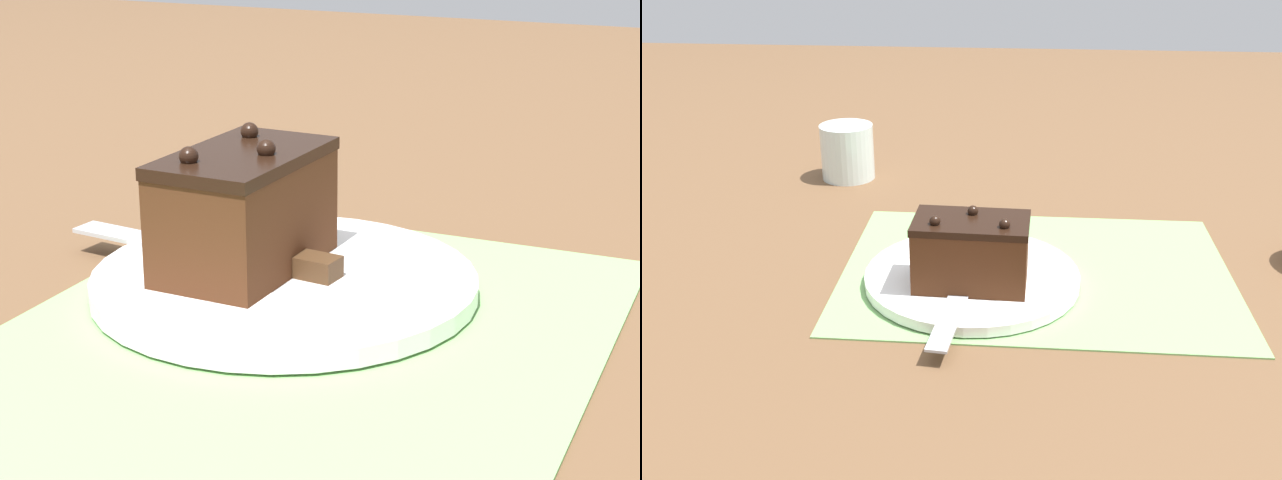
{
  "view_description": "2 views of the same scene",
  "coord_description": "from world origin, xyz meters",
  "views": [
    {
      "loc": [
        -0.5,
        -0.24,
        0.26
      ],
      "look_at": [
        0.07,
        0.01,
        0.04
      ],
      "focal_mm": 60.0,
      "sensor_mm": 36.0,
      "label": 1
    },
    {
      "loc": [
        0.02,
        0.81,
        0.41
      ],
      "look_at": [
        0.08,
        0.06,
        0.07
      ],
      "focal_mm": 42.0,
      "sensor_mm": 36.0,
      "label": 2
    }
  ],
  "objects": [
    {
      "name": "cake_plate",
      "position": [
        0.07,
        0.04,
        0.01
      ],
      "size": [
        0.25,
        0.25,
        0.01
      ],
      "color": "white",
      "rests_on": "placemat_woven"
    },
    {
      "name": "placemat_woven",
      "position": [
        0.0,
        0.0,
        0.0
      ],
      "size": [
        0.46,
        0.34,
        0.0
      ],
      "primitive_type": "cube",
      "color": "#7AB266",
      "rests_on": "ground_plane"
    },
    {
      "name": "chocolate_cake",
      "position": [
        0.07,
        0.07,
        0.06
      ],
      "size": [
        0.13,
        0.08,
        0.09
      ],
      "rotation": [
        0.0,
        0.0,
        -0.03
      ],
      "color": "#472614",
      "rests_on": "cake_plate"
    },
    {
      "name": "serving_knife",
      "position": [
        0.08,
        0.07,
        0.02
      ],
      "size": [
        0.04,
        0.21,
        0.01
      ],
      "rotation": [
        0.0,
        0.0,
        6.17
      ],
      "color": "#472D19",
      "rests_on": "cake_plate"
    },
    {
      "name": "ground_plane",
      "position": [
        0.0,
        0.0,
        0.0
      ],
      "size": [
        3.0,
        3.0,
        0.0
      ],
      "primitive_type": "plane",
      "color": "brown"
    }
  ]
}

